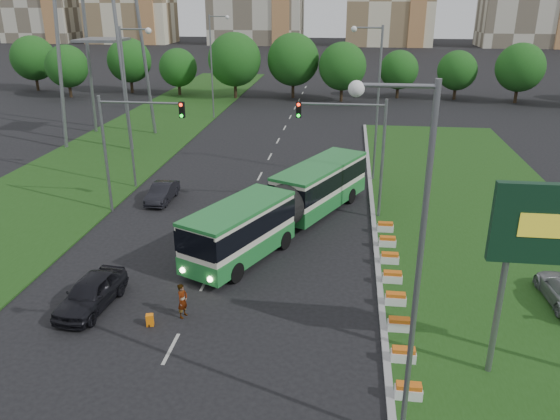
# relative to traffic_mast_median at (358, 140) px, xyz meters

# --- Properties ---
(ground) EXTENTS (360.00, 360.00, 0.00)m
(ground) POSITION_rel_traffic_mast_median_xyz_m (-4.78, -10.00, -5.35)
(ground) COLOR black
(ground) RESTS_ON ground
(grass_median) EXTENTS (14.00, 60.00, 0.15)m
(grass_median) POSITION_rel_traffic_mast_median_xyz_m (8.22, -2.00, -5.27)
(grass_median) COLOR #1D4513
(grass_median) RESTS_ON ground
(median_kerb) EXTENTS (0.30, 60.00, 0.18)m
(median_kerb) POSITION_rel_traffic_mast_median_xyz_m (1.27, -2.00, -5.26)
(median_kerb) COLOR #9B9B9B
(median_kerb) RESTS_ON ground
(left_verge) EXTENTS (12.00, 110.00, 0.10)m
(left_verge) POSITION_rel_traffic_mast_median_xyz_m (-22.78, 15.00, -5.30)
(left_verge) COLOR #1D4513
(left_verge) RESTS_ON ground
(lane_markings) EXTENTS (0.20, 100.00, 0.01)m
(lane_markings) POSITION_rel_traffic_mast_median_xyz_m (-7.78, 10.00, -5.35)
(lane_markings) COLOR #AAAAA4
(lane_markings) RESTS_ON ground
(flower_planters) EXTENTS (1.10, 15.90, 0.60)m
(flower_planters) POSITION_rel_traffic_mast_median_xyz_m (1.92, -10.30, -4.90)
(flower_planters) COLOR white
(flower_planters) RESTS_ON grass_median
(traffic_mast_median) EXTENTS (5.76, 0.32, 8.00)m
(traffic_mast_median) POSITION_rel_traffic_mast_median_xyz_m (0.00, 0.00, 0.00)
(traffic_mast_median) COLOR slate
(traffic_mast_median) RESTS_ON ground
(traffic_mast_left) EXTENTS (5.76, 0.32, 8.00)m
(traffic_mast_left) POSITION_rel_traffic_mast_median_xyz_m (-15.16, -1.00, 0.00)
(traffic_mast_left) COLOR slate
(traffic_mast_left) RESTS_ON ground
(street_lamps) EXTENTS (36.00, 60.00, 12.00)m
(street_lamps) POSITION_rel_traffic_mast_median_xyz_m (-7.78, 0.00, 0.65)
(street_lamps) COLOR slate
(street_lamps) RESTS_ON ground
(tree_line) EXTENTS (120.00, 8.00, 9.00)m
(tree_line) POSITION_rel_traffic_mast_median_xyz_m (5.22, 45.00, -0.85)
(tree_line) COLOR #194B14
(tree_line) RESTS_ON ground
(articulated_bus) EXTENTS (2.75, 17.63, 2.90)m
(articulated_bus) POSITION_rel_traffic_mast_median_xyz_m (-4.59, -2.79, -3.57)
(articulated_bus) COLOR beige
(articulated_bus) RESTS_ON ground
(car_left_near) EXTENTS (2.29, 4.78, 1.57)m
(car_left_near) POSITION_rel_traffic_mast_median_xyz_m (-12.54, -13.23, -4.56)
(car_left_near) COLOR black
(car_left_near) RESTS_ON ground
(car_left_far) EXTENTS (1.47, 4.08, 1.34)m
(car_left_far) POSITION_rel_traffic_mast_median_xyz_m (-13.88, 1.30, -4.68)
(car_left_far) COLOR black
(car_left_far) RESTS_ON ground
(pedestrian) EXTENTS (0.57, 0.71, 1.70)m
(pedestrian) POSITION_rel_traffic_mast_median_xyz_m (-7.95, -13.49, -4.50)
(pedestrian) COLOR gray
(pedestrian) RESTS_ON ground
(shopping_trolley) EXTENTS (0.33, 0.35, 0.56)m
(shopping_trolley) POSITION_rel_traffic_mast_median_xyz_m (-9.25, -14.40, -5.07)
(shopping_trolley) COLOR orange
(shopping_trolley) RESTS_ON ground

